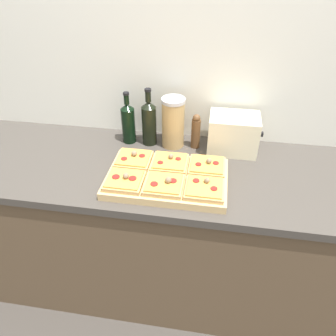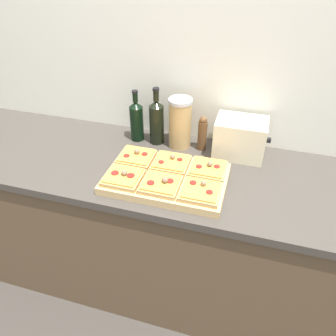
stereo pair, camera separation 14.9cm
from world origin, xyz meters
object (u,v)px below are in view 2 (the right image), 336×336
(olive_oil_bottle, at_px, (137,120))
(pepper_mill, at_px, (202,133))
(cutting_board, at_px, (166,179))
(wine_bottle, at_px, (157,121))
(grain_jar_tall, at_px, (180,123))
(toaster_oven, at_px, (240,138))

(olive_oil_bottle, relative_size, pepper_mill, 1.49)
(cutting_board, height_order, olive_oil_bottle, olive_oil_bottle)
(cutting_board, distance_m, wine_bottle, 0.37)
(grain_jar_tall, distance_m, toaster_oven, 0.31)
(grain_jar_tall, bearing_deg, cutting_board, -86.45)
(cutting_board, bearing_deg, wine_bottle, 114.48)
(wine_bottle, height_order, toaster_oven, wine_bottle)
(wine_bottle, distance_m, toaster_oven, 0.44)
(olive_oil_bottle, bearing_deg, wine_bottle, 0.00)
(cutting_board, xyz_separation_m, olive_oil_bottle, (-0.26, 0.32, 0.10))
(cutting_board, relative_size, pepper_mill, 2.87)
(wine_bottle, bearing_deg, olive_oil_bottle, -180.00)
(grain_jar_tall, bearing_deg, olive_oil_bottle, -180.00)
(olive_oil_bottle, distance_m, pepper_mill, 0.36)
(wine_bottle, distance_m, pepper_mill, 0.25)
(pepper_mill, relative_size, toaster_oven, 0.69)
(cutting_board, relative_size, toaster_oven, 1.99)
(cutting_board, distance_m, toaster_oven, 0.44)
(cutting_board, relative_size, grain_jar_tall, 2.03)
(pepper_mill, bearing_deg, wine_bottle, 180.00)
(toaster_oven, bearing_deg, pepper_mill, 179.74)
(olive_oil_bottle, relative_size, grain_jar_tall, 1.06)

